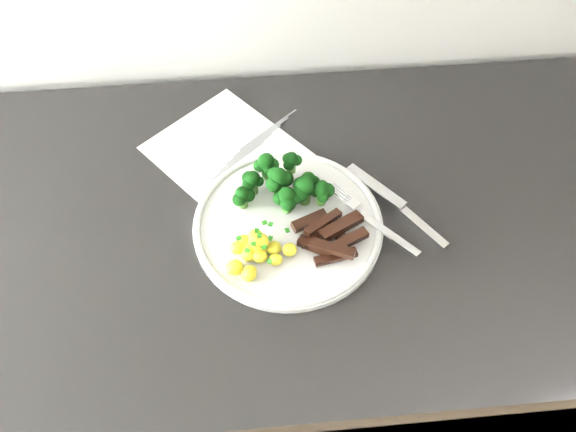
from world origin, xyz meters
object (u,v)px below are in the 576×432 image
broccoli (285,183)px  potatoes (256,251)px  counter (338,339)px  beef_strips (329,235)px  plate (288,224)px  fork (375,222)px  knife (408,215)px  recipe_paper (238,161)px

broccoli → potatoes: (-0.05, -0.10, -0.02)m
counter → broccoli: 0.53m
broccoli → beef_strips: broccoli is taller
plate → fork: size_ratio=1.97×
beef_strips → potatoes: bearing=-169.7°
broccoli → fork: (0.13, -0.07, -0.02)m
potatoes → knife: potatoes is taller
broccoli → fork: 0.15m
beef_strips → fork: beef_strips is taller
plate → knife: size_ratio=1.69×
counter → fork: bearing=-58.8°
potatoes → fork: 0.18m
plate → potatoes: size_ratio=2.78×
plate → fork: (0.13, -0.01, 0.01)m
plate → potatoes: 0.07m
counter → broccoli: bearing=161.4°
knife → recipe_paper: bearing=151.8°
counter → knife: (0.07, -0.01, 0.48)m
counter → recipe_paper: 0.52m
broccoli → knife: (0.18, -0.05, -0.03)m
counter → knife: size_ratio=14.91×
potatoes → beef_strips: bearing=10.3°
counter → broccoli: size_ratio=16.36×
potatoes → beef_strips: size_ratio=0.92×
counter → beef_strips: bearing=-139.6°
counter → plate: size_ratio=8.83×
counter → potatoes: potatoes is taller
recipe_paper → knife: size_ratio=2.04×
counter → potatoes: (-0.16, -0.07, 0.49)m
counter → fork: fork is taller
knife → potatoes: bearing=-167.2°
recipe_paper → fork: fork is taller
broccoli → knife: 0.19m
potatoes → plate: bearing=45.7°
beef_strips → fork: 0.07m
knife → fork: bearing=-164.2°
fork → knife: bearing=15.8°
counter → beef_strips: beef_strips is taller
counter → beef_strips: size_ratio=22.51×
recipe_paper → broccoli: bearing=-51.0°
potatoes → broccoli: bearing=63.8°
recipe_paper → plate: 0.15m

